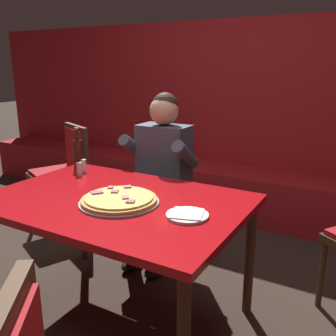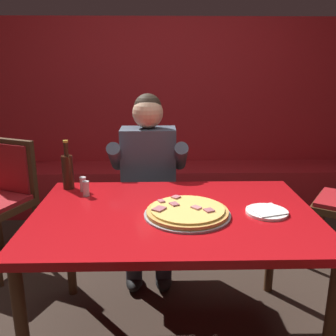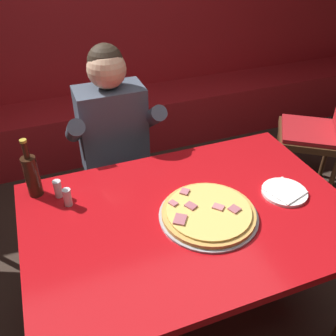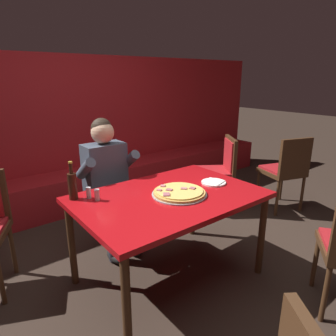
# 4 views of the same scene
# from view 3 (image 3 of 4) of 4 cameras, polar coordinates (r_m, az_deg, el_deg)

# --- Properties ---
(ground_plane) EXTENTS (24.00, 24.00, 0.00)m
(ground_plane) POSITION_cam_3_polar(r_m,az_deg,el_deg) (2.22, 2.72, -21.43)
(ground_plane) COLOR #33261E
(booth_wall_panel) EXTENTS (6.80, 0.16, 1.90)m
(booth_wall_panel) POSITION_cam_3_polar(r_m,az_deg,el_deg) (3.44, -12.08, 19.33)
(booth_wall_panel) COLOR #A3191E
(booth_wall_panel) RESTS_ON ground_plane
(booth_bench) EXTENTS (6.46, 0.48, 0.46)m
(booth_bench) POSITION_cam_3_polar(r_m,az_deg,el_deg) (3.42, -9.59, 6.38)
(booth_bench) COLOR #A3191E
(booth_bench) RESTS_ON ground_plane
(main_dining_table) EXTENTS (1.42, 0.97, 0.75)m
(main_dining_table) POSITION_cam_3_polar(r_m,az_deg,el_deg) (1.69, 3.36, -8.69)
(main_dining_table) COLOR #422816
(main_dining_table) RESTS_ON ground_plane
(pizza) EXTENTS (0.43, 0.43, 0.05)m
(pizza) POSITION_cam_3_polar(r_m,az_deg,el_deg) (1.62, 6.17, -6.87)
(pizza) COLOR #9E9EA3
(pizza) RESTS_ON main_dining_table
(plate_white_paper) EXTENTS (0.21, 0.21, 0.02)m
(plate_white_paper) POSITION_cam_3_polar(r_m,az_deg,el_deg) (1.82, 17.32, -3.48)
(plate_white_paper) COLOR white
(plate_white_paper) RESTS_ON main_dining_table
(beer_bottle) EXTENTS (0.07, 0.07, 0.29)m
(beer_bottle) POSITION_cam_3_polar(r_m,az_deg,el_deg) (1.78, -20.05, -0.96)
(beer_bottle) COLOR black
(beer_bottle) RESTS_ON main_dining_table
(shaker_parmesan) EXTENTS (0.04, 0.04, 0.09)m
(shaker_parmesan) POSITION_cam_3_polar(r_m,az_deg,el_deg) (1.78, -16.41, -3.16)
(shaker_parmesan) COLOR silver
(shaker_parmesan) RESTS_ON main_dining_table
(shaker_red_pepper_flakes) EXTENTS (0.04, 0.04, 0.09)m
(shaker_red_pepper_flakes) POSITION_cam_3_polar(r_m,az_deg,el_deg) (1.72, -15.05, -4.44)
(shaker_red_pepper_flakes) COLOR silver
(shaker_red_pepper_flakes) RESTS_ON main_dining_table
(diner_seated_blue_shirt) EXTENTS (0.53, 0.53, 1.27)m
(diner_seated_blue_shirt) POSITION_cam_3_polar(r_m,az_deg,el_deg) (2.17, -7.76, 3.05)
(diner_seated_blue_shirt) COLOR black
(diner_seated_blue_shirt) RESTS_ON ground_plane
(dining_chair_far_left) EXTENTS (0.61, 0.61, 0.92)m
(dining_chair_far_left) POSITION_cam_3_polar(r_m,az_deg,el_deg) (2.91, 22.55, 5.77)
(dining_chair_far_left) COLOR #422816
(dining_chair_far_left) RESTS_ON ground_plane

